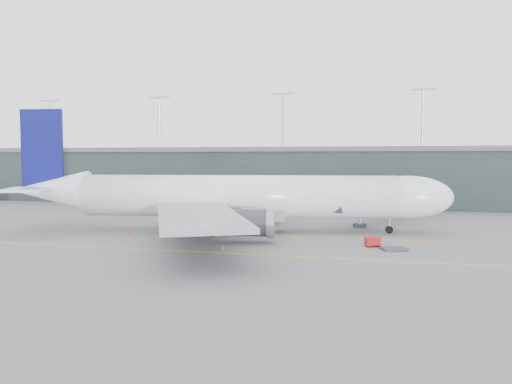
# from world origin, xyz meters

# --- Properties ---
(ground) EXTENTS (320.00, 320.00, 0.00)m
(ground) POSITION_xyz_m (0.00, 0.00, 0.00)
(ground) COLOR slate
(ground) RESTS_ON ground
(taxiline_a) EXTENTS (160.00, 0.25, 0.02)m
(taxiline_a) POSITION_xyz_m (0.00, -4.00, 0.01)
(taxiline_a) COLOR gold
(taxiline_a) RESTS_ON ground
(taxiline_b) EXTENTS (160.00, 0.25, 0.02)m
(taxiline_b) POSITION_xyz_m (0.00, -20.00, 0.01)
(taxiline_b) COLOR gold
(taxiline_b) RESTS_ON ground
(taxiline_lead_main) EXTENTS (0.25, 60.00, 0.02)m
(taxiline_lead_main) POSITION_xyz_m (5.00, 20.00, 0.01)
(taxiline_lead_main) COLOR gold
(taxiline_lead_main) RESTS_ON ground
(terminal) EXTENTS (240.00, 36.00, 29.00)m
(terminal) POSITION_xyz_m (-0.00, 58.00, 7.62)
(terminal) COLOR #1F2A29
(terminal) RESTS_ON ground
(main_aircraft) EXTENTS (74.18, 68.99, 20.83)m
(main_aircraft) POSITION_xyz_m (6.18, -1.44, 5.85)
(main_aircraft) COLOR white
(main_aircraft) RESTS_ON ground
(jet_bridge) EXTENTS (19.05, 44.54, 6.54)m
(jet_bridge) POSITION_xyz_m (29.42, 22.34, 4.90)
(jet_bridge) COLOR #2D2D33
(jet_bridge) RESTS_ON ground
(gse_cart) EXTENTS (2.31, 1.85, 1.37)m
(gse_cart) POSITION_xyz_m (28.87, -10.59, 0.76)
(gse_cart) COLOR #A80C14
(gse_cart) RESTS_ON ground
(baggage_dolly) EXTENTS (3.84, 3.42, 0.32)m
(baggage_dolly) POSITION_xyz_m (31.73, -12.64, 0.19)
(baggage_dolly) COLOR #313236
(baggage_dolly) RESTS_ON ground
(uld_a) EXTENTS (2.56, 2.29, 1.94)m
(uld_a) POSITION_xyz_m (-5.49, 10.07, 1.02)
(uld_a) COLOR #38393E
(uld_a) RESTS_ON ground
(uld_b) EXTENTS (1.93, 1.63, 1.59)m
(uld_b) POSITION_xyz_m (-1.24, 10.67, 0.84)
(uld_b) COLOR #38393E
(uld_b) RESTS_ON ground
(uld_c) EXTENTS (2.07, 1.74, 1.71)m
(uld_c) POSITION_xyz_m (-1.19, 11.28, 0.90)
(uld_c) COLOR #38393E
(uld_c) RESTS_ON ground
(cone_nose) EXTENTS (0.46, 0.46, 0.74)m
(cone_nose) POSITION_xyz_m (36.10, -5.97, 0.37)
(cone_nose) COLOR orange
(cone_nose) RESTS_ON ground
(cone_wing_stbd) EXTENTS (0.40, 0.40, 0.63)m
(cone_wing_stbd) POSITION_xyz_m (9.07, -17.68, 0.32)
(cone_wing_stbd) COLOR #F9610D
(cone_wing_stbd) RESTS_ON ground
(cone_wing_port) EXTENTS (0.50, 0.50, 0.80)m
(cone_wing_port) POSITION_xyz_m (7.94, 9.49, 0.40)
(cone_wing_port) COLOR #D95B0C
(cone_wing_port) RESTS_ON ground
(cone_tail) EXTENTS (0.41, 0.41, 0.65)m
(cone_tail) POSITION_xyz_m (-8.97, -10.09, 0.32)
(cone_tail) COLOR red
(cone_tail) RESTS_ON ground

